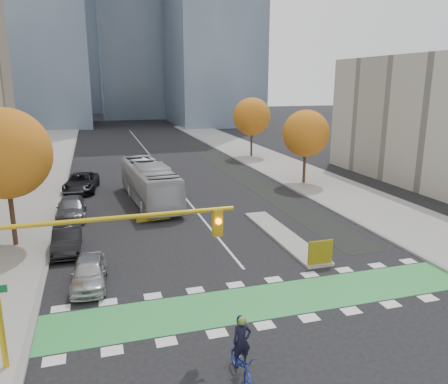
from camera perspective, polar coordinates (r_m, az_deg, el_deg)
ground at (r=19.20m, az=7.74°, el=-15.86°), size 300.00×300.00×0.00m
sidewalk_west at (r=36.87m, az=-26.05°, el=-2.20°), size 7.00×120.00×0.15m
sidewalk_east at (r=41.75m, az=13.41°, el=0.66°), size 7.00×120.00×0.15m
curb_west at (r=36.43m, az=-20.63°, el=-1.84°), size 0.30×120.00×0.16m
curb_east at (r=40.14m, az=9.08°, el=0.34°), size 0.30×120.00×0.16m
bike_crossing at (r=20.39m, az=5.96°, el=-13.86°), size 20.00×3.00×0.01m
centre_line at (r=56.32m, az=-9.20°, el=4.25°), size 0.15×70.00×0.01m
bike_lane_paint at (r=48.31m, az=1.27°, el=2.78°), size 2.50×50.00×0.01m
median_island at (r=28.14m, az=7.67°, el=-5.65°), size 1.60×10.00×0.16m
hazard_board at (r=23.89m, az=12.48°, el=-7.70°), size 1.40×0.12×1.30m
tree_west at (r=27.77m, az=-26.73°, el=4.50°), size 5.20×5.20×8.22m
tree_east_near at (r=41.95m, az=10.63°, el=7.52°), size 4.40×4.40×7.08m
tree_east_far at (r=56.72m, az=3.66°, el=9.80°), size 4.80×4.80×7.65m
traffic_signal_west at (r=15.58m, az=-18.74°, el=-7.43°), size 8.53×0.56×5.20m
cyclist at (r=15.37m, az=2.30°, el=-20.83°), size 0.72×1.97×2.27m
bus at (r=35.97m, az=-9.71°, el=1.23°), size 3.71×11.83×3.24m
parked_car_a at (r=22.27m, az=-17.21°, el=-10.01°), size 1.88×4.10×1.36m
parked_car_b at (r=26.97m, az=-19.84°, el=-5.85°), size 1.56×4.35×1.43m
parked_car_c at (r=33.39m, az=-19.31°, el=-2.00°), size 2.00×4.92×1.43m
parked_car_d at (r=41.25m, az=-18.13°, el=1.20°), size 3.35×6.00×1.59m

